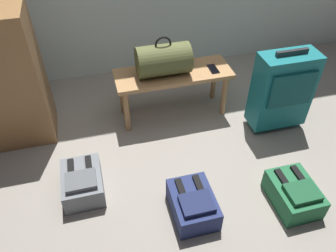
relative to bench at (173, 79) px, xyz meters
The scene contains 9 objects.
ground_plane 0.81m from the bench, 85.48° to the right, with size 6.60×6.60×0.00m, color gray.
bench is the anchor object (origin of this frame).
duffel_bag_olive 0.22m from the bench, behind, with size 0.44×0.26×0.34m.
cell_phone 0.36m from the bench, ahead, with size 0.07×0.14×0.01m.
suitcase_upright_teal 0.91m from the bench, 25.90° to the right, with size 0.47×0.25×0.74m.
backpack_grey 1.16m from the bench, 140.30° to the right, with size 0.28×0.38×0.21m.
backpack_green 1.34m from the bench, 65.34° to the right, with size 0.28×0.38×0.21m.
backpack_navy 1.14m from the bench, 98.21° to the right, with size 0.28×0.38×0.21m.
side_cabinet 1.34m from the bench, behind, with size 0.56×0.44×1.10m.
Camera 1 is at (-0.72, -1.63, 1.98)m, focal length 35.82 mm.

